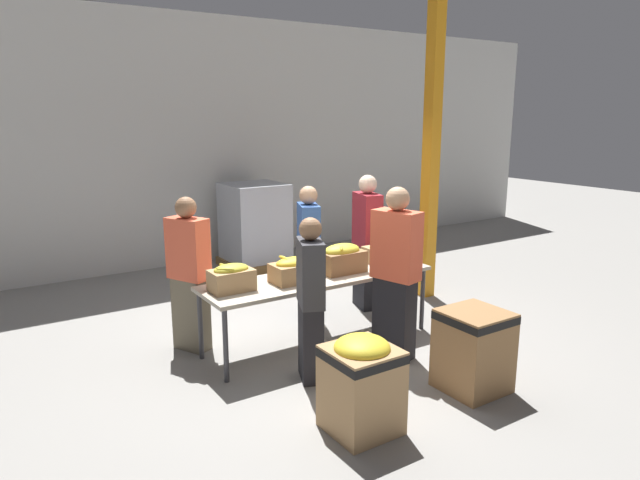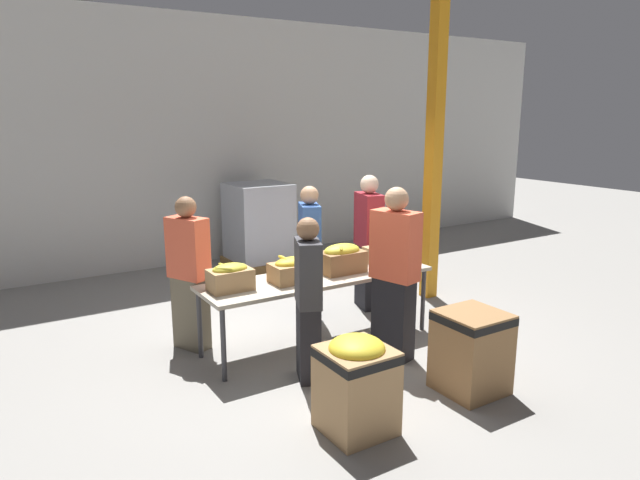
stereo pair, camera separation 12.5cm
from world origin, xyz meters
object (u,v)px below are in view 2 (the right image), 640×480
sorting_table (318,281)px  donation_bin_1 (471,349)px  banana_box_2 (342,258)px  volunteer_2 (308,301)px  support_pillar (434,149)px  pallet_stack_0 (259,226)px  volunteer_1 (394,275)px  volunteer_4 (368,243)px  banana_box_0 (230,277)px  banana_box_1 (293,269)px  volunteer_0 (310,254)px  donation_bin_0 (356,381)px  banana_box_3 (386,252)px  volunteer_3 (189,274)px

sorting_table → donation_bin_1: 1.79m
banana_box_2 → volunteer_2: (-0.82, -0.67, -0.15)m
support_pillar → pallet_stack_0: support_pillar is taller
sorting_table → banana_box_2: (0.30, -0.01, 0.21)m
volunteer_1 → volunteer_4: (0.70, 1.38, -0.03)m
sorting_table → volunteer_2: bearing=-127.8°
volunteer_2 → support_pillar: 3.20m
volunteer_4 → donation_bin_1: bearing=1.1°
sorting_table → support_pillar: (2.14, 0.59, 1.29)m
volunteer_4 → pallet_stack_0: volunteer_4 is taller
support_pillar → banana_box_0: bearing=-169.9°
banana_box_1 → support_pillar: (2.47, 0.63, 1.11)m
volunteer_0 → sorting_table: bearing=-1.8°
banana_box_0 → support_pillar: (3.14, 0.56, 1.10)m
donation_bin_0 → donation_bin_1: donation_bin_0 is taller
volunteer_0 → donation_bin_1: volunteer_0 is taller
banana_box_1 → banana_box_3: (1.32, 0.11, -0.02)m
volunteer_1 → volunteer_3: size_ratio=1.08×
banana_box_1 → pallet_stack_0: 3.48m
volunteer_3 → pallet_stack_0: volunteer_3 is taller
donation_bin_0 → banana_box_1: bearing=78.0°
volunteer_1 → donation_bin_0: 1.54m
banana_box_0 → banana_box_2: size_ratio=0.86×
volunteer_2 → pallet_stack_0: 4.15m
volunteer_2 → volunteer_4: bearing=-28.4°
volunteer_4 → support_pillar: bearing=100.9°
volunteer_0 → volunteer_4: volunteer_4 is taller
volunteer_4 → volunteer_3: bearing=-74.0°
banana_box_1 → support_pillar: 2.78m
volunteer_2 → volunteer_4: size_ratio=0.91×
volunteer_1 → donation_bin_0: size_ratio=2.24×
volunteer_3 → pallet_stack_0: bearing=116.1°
volunteer_0 → volunteer_2: size_ratio=1.05×
volunteer_2 → donation_bin_0: (-0.15, -0.98, -0.35)m
banana_box_1 → volunteer_3: 1.10m
volunteer_2 → donation_bin_0: bearing=-165.4°
donation_bin_0 → volunteer_1: bearing=39.7°
banana_box_2 → pallet_stack_0: 3.30m
volunteer_1 → pallet_stack_0: (0.41, 3.95, -0.21)m
sorting_table → volunteer_4: volunteer_4 is taller
donation_bin_1 → pallet_stack_0: 4.90m
sorting_table → banana_box_0: bearing=178.1°
banana_box_0 → sorting_table: bearing=-1.9°
banana_box_3 → volunteer_4: (0.17, 0.58, -0.02)m
banana_box_1 → volunteer_2: volunteer_2 is taller
banana_box_3 → volunteer_1: volunteer_1 is taller
banana_box_2 → donation_bin_0: size_ratio=0.62×
donation_bin_1 → banana_box_3: bearing=77.2°
donation_bin_1 → support_pillar: size_ratio=0.19×
banana_box_0 → banana_box_2: 1.29m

